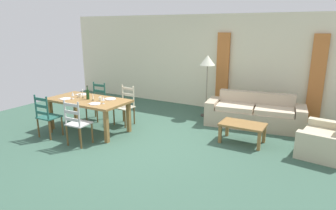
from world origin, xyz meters
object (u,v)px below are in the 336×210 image
dining_chair_near_left (47,116)px  dining_chair_near_right (77,123)px  dining_chair_far_left (97,101)px  dining_chair_far_right (125,105)px  couch (254,114)px  dining_table (88,103)px  wine_glass_near_right (103,99)px  standing_lamp (208,64)px  armchair_upholstered (328,142)px  coffee_cup_secondary (80,95)px  coffee_cup_primary (100,99)px  wine_bottle (88,94)px  coffee_table (243,127)px  wine_glass_near_left (73,94)px

dining_chair_near_left → dining_chair_near_right: bearing=-0.5°
dining_chair_far_left → dining_chair_far_right: (0.89, 0.04, 0.00)m
couch → dining_table: bearing=-145.6°
dining_chair_far_right → wine_glass_near_right: size_ratio=5.96×
dining_table → standing_lamp: size_ratio=1.16×
dining_chair_far_left → couch: (3.70, 1.49, -0.19)m
dining_table → armchair_upholstered: 5.06m
armchair_upholstered → dining_chair_far_right: bearing=-173.9°
dining_chair_far_right → coffee_cup_secondary: (-0.77, -0.72, 0.32)m
wine_glass_near_right → coffee_cup_primary: bearing=145.3°
dining_chair_near_left → dining_table: bearing=58.2°
coffee_cup_primary → standing_lamp: standing_lamp is taller
wine_glass_near_right → armchair_upholstered: 4.56m
wine_bottle → standing_lamp: bearing=51.5°
dining_chair_near_right → dining_chair_far_right: bearing=89.5°
dining_chair_far_left → coffee_table: dining_chair_far_left is taller
dining_chair_near_right → standing_lamp: standing_lamp is taller
dining_chair_far_right → coffee_cup_primary: size_ratio=10.67×
coffee_cup_primary → coffee_table: bearing=18.5°
couch → armchair_upholstered: size_ratio=1.90×
couch → dining_chair_near_left: bearing=-141.2°
wine_glass_near_left → armchair_upholstered: wine_glass_near_left is taller
dining_chair_near_left → wine_bottle: size_ratio=3.04×
coffee_cup_secondary → standing_lamp: 3.30m
wine_bottle → standing_lamp: size_ratio=0.19×
dining_chair_near_right → armchair_upholstered: (4.45, 2.03, -0.23)m
wine_bottle → coffee_cup_secondary: bearing=168.8°
dining_table → dining_chair_near_left: 0.92m
dining_chair_near_right → wine_glass_near_right: bearing=76.3°
wine_glass_near_left → wine_glass_near_right: 0.91m
dining_chair_near_right → coffee_table: bearing=31.9°
wine_glass_near_left → wine_glass_near_right: bearing=0.3°
dining_chair_near_right → coffee_cup_primary: dining_chair_near_right is taller
dining_chair_near_left → dining_chair_near_right: (0.91, -0.01, 0.00)m
wine_bottle → coffee_cup_secondary: size_ratio=3.51×
dining_table → armchair_upholstered: (4.88, 1.26, -0.41)m
wine_glass_near_left → standing_lamp: 3.44m
wine_bottle → wine_glass_near_left: bearing=-155.0°
dining_chair_near_left → dining_chair_far_right: size_ratio=1.00×
wine_bottle → coffee_cup_primary: wine_bottle is taller
dining_chair_far_right → coffee_table: size_ratio=1.07×
dining_table → couch: bearing=34.4°
coffee_cup_primary → standing_lamp: size_ratio=0.05×
dining_chair_far_left → wine_bottle: bearing=-59.3°
coffee_table → standing_lamp: 2.24m
couch → coffee_cup_primary: bearing=-142.8°
coffee_table → dining_chair_near_right: bearing=-148.1°
dining_chair_far_right → coffee_cup_secondary: size_ratio=10.67×
dining_table → coffee_table: dining_table is taller
dining_chair_near_left → standing_lamp: size_ratio=0.59×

